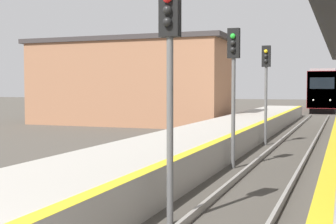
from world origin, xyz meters
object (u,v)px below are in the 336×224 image
train (325,91)px  signal_near (170,58)px  signal_mid (233,70)px  signal_far (266,76)px

train → signal_near: train is taller
signal_near → signal_mid: same height
signal_near → signal_far: (-0.23, 12.44, 0.00)m
signal_near → train: bearing=88.8°
signal_mid → signal_far: 6.22m
train → signal_far: (-1.24, -33.70, 0.82)m
train → signal_mid: bearing=-91.8°
train → signal_far: 33.73m
train → signal_far: bearing=-92.1°
signal_far → signal_near: bearing=-88.9°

